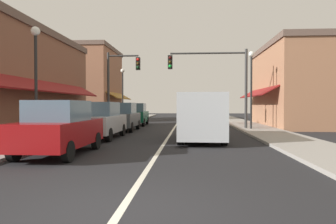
# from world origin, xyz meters

# --- Properties ---
(ground_plane) EXTENTS (80.00, 80.00, 0.00)m
(ground_plane) POSITION_xyz_m (0.00, 18.00, 0.00)
(ground_plane) COLOR black
(sidewalk_left) EXTENTS (2.60, 56.00, 0.12)m
(sidewalk_left) POSITION_xyz_m (-5.50, 18.00, 0.06)
(sidewalk_left) COLOR gray
(sidewalk_left) RESTS_ON ground
(sidewalk_right) EXTENTS (2.60, 56.00, 0.12)m
(sidewalk_right) POSITION_xyz_m (5.50, 18.00, 0.06)
(sidewalk_right) COLOR gray
(sidewalk_right) RESTS_ON ground
(lane_center_stripe) EXTENTS (0.14, 52.00, 0.01)m
(lane_center_stripe) POSITION_xyz_m (0.00, 18.00, 0.00)
(lane_center_stripe) COLOR silver
(lane_center_stripe) RESTS_ON ground
(storefront_left_block) EXTENTS (6.14, 14.20, 5.92)m
(storefront_left_block) POSITION_xyz_m (-9.21, 12.00, 2.96)
(storefront_left_block) COLOR brown
(storefront_left_block) RESTS_ON ground
(storefront_right_block) EXTENTS (6.26, 10.20, 6.19)m
(storefront_right_block) POSITION_xyz_m (9.27, 20.00, 3.10)
(storefront_right_block) COLOR #9E6B4C
(storefront_right_block) RESTS_ON ground
(storefront_far_left) EXTENTS (6.93, 8.20, 7.60)m
(storefront_far_left) POSITION_xyz_m (-9.60, 28.00, 3.80)
(storefront_far_left) COLOR #8E5B42
(storefront_far_left) RESTS_ON ground
(parked_car_nearest_left) EXTENTS (1.79, 4.10, 1.77)m
(parked_car_nearest_left) POSITION_xyz_m (-3.16, 5.42, 0.88)
(parked_car_nearest_left) COLOR maroon
(parked_car_nearest_left) RESTS_ON ground
(parked_car_second_left) EXTENTS (1.81, 4.12, 1.77)m
(parked_car_second_left) POSITION_xyz_m (-3.25, 10.42, 0.88)
(parked_car_second_left) COLOR #B7BABF
(parked_car_second_left) RESTS_ON ground
(parked_car_third_left) EXTENTS (1.81, 4.11, 1.77)m
(parked_car_third_left) POSITION_xyz_m (-3.17, 15.10, 0.88)
(parked_car_third_left) COLOR #4C5156
(parked_car_third_left) RESTS_ON ground
(parked_car_far_left) EXTENTS (1.88, 4.15, 1.77)m
(parked_car_far_left) POSITION_xyz_m (-3.22, 20.38, 0.88)
(parked_car_far_left) COLOR #0F4C33
(parked_car_far_left) RESTS_ON ground
(van_in_lane) EXTENTS (2.10, 5.23, 2.12)m
(van_in_lane) POSITION_xyz_m (1.62, 9.81, 1.15)
(van_in_lane) COLOR #B2B7BC
(van_in_lane) RESTS_ON ground
(traffic_signal_mast_arm) EXTENTS (5.25, 0.50, 5.32)m
(traffic_signal_mast_arm) POSITION_xyz_m (2.92, 16.47, 3.66)
(traffic_signal_mast_arm) COLOR #333333
(traffic_signal_mast_arm) RESTS_ON ground
(traffic_signal_left_corner) EXTENTS (2.45, 0.50, 5.43)m
(traffic_signal_left_corner) POSITION_xyz_m (-4.02, 17.91, 3.54)
(traffic_signal_left_corner) COLOR #333333
(traffic_signal_left_corner) RESTS_ON ground
(street_lamp_left_near) EXTENTS (0.36, 0.36, 4.73)m
(street_lamp_left_near) POSITION_xyz_m (-5.02, 7.58, 3.19)
(street_lamp_left_near) COLOR black
(street_lamp_left_near) RESTS_ON ground
(street_lamp_right_mid) EXTENTS (0.36, 0.36, 5.04)m
(street_lamp_right_mid) POSITION_xyz_m (5.00, 15.83, 3.37)
(street_lamp_right_mid) COLOR black
(street_lamp_right_mid) RESTS_ON ground
(street_lamp_left_far) EXTENTS (0.36, 0.36, 4.90)m
(street_lamp_left_far) POSITION_xyz_m (-4.92, 23.49, 3.29)
(street_lamp_left_far) COLOR black
(street_lamp_left_far) RESTS_ON ground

